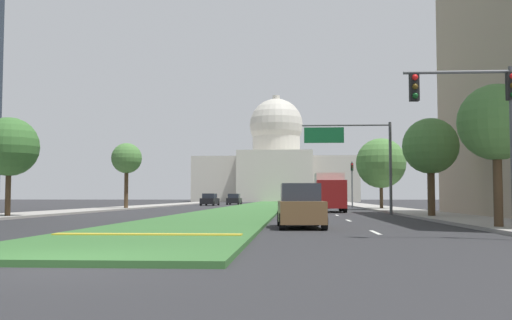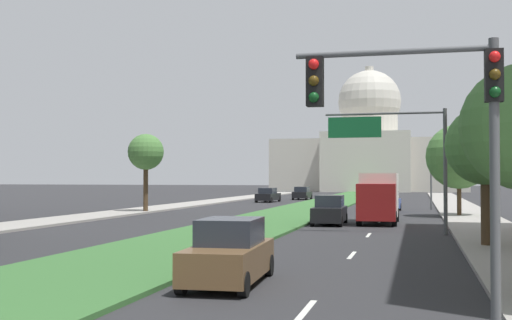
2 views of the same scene
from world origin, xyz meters
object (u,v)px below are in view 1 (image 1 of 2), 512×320
(street_tree_right_far, at_px, (381,163))
(box_truck_delivery, at_px, (330,192))
(overhead_guide_sign, at_px, (356,148))
(street_tree_left_mid, at_px, (9,147))
(traffic_light_far_right, at_px, (352,178))
(street_tree_right_near, at_px, (496,123))
(capitol_building, at_px, (276,167))
(traffic_light_near_right, at_px, (483,113))
(sedan_midblock, at_px, (294,202))
(sedan_distant, at_px, (322,201))
(street_tree_right_mid, at_px, (430,147))
(sedan_lead_stopped, at_px, (300,207))
(sedan_far_horizon, at_px, (210,200))
(sedan_very_far, at_px, (234,200))
(street_tree_left_far, at_px, (127,159))

(street_tree_right_far, distance_m, box_truck_delivery, 10.11)
(overhead_guide_sign, xyz_separation_m, street_tree_left_mid, (-21.09, -8.17, -0.49))
(traffic_light_far_right, relative_size, street_tree_right_near, 0.93)
(capitol_building, xyz_separation_m, traffic_light_near_right, (10.08, -127.39, -4.57))
(sedan_midblock, bearing_deg, sedan_distant, 80.08)
(street_tree_left_mid, distance_m, street_tree_right_mid, 24.91)
(street_tree_right_mid, height_order, sedan_lead_stopped, street_tree_right_mid)
(traffic_light_near_right, bearing_deg, sedan_far_horizon, 105.24)
(street_tree_left_mid, distance_m, sedan_very_far, 57.76)
(capitol_building, xyz_separation_m, box_truck_delivery, (7.32, -95.98, -6.69))
(overhead_guide_sign, bearing_deg, street_tree_right_mid, -58.88)
(street_tree_left_mid, bearing_deg, street_tree_right_near, -23.61)
(overhead_guide_sign, distance_m, sedan_distant, 22.76)
(street_tree_right_far, distance_m, sedan_lead_stopped, 34.17)
(traffic_light_near_right, bearing_deg, sedan_midblock, 100.83)
(street_tree_left_far, xyz_separation_m, sedan_lead_stopped, (16.64, -32.60, -4.11))
(overhead_guide_sign, distance_m, box_truck_delivery, 8.22)
(sedan_midblock, bearing_deg, street_tree_right_mid, -55.88)
(traffic_light_far_right, height_order, sedan_very_far, traffic_light_far_right)
(sedan_lead_stopped, xyz_separation_m, sedan_midblock, (-0.23, 23.13, 0.00))
(street_tree_left_mid, relative_size, box_truck_delivery, 0.93)
(traffic_light_far_right, distance_m, sedan_midblock, 21.13)
(street_tree_right_far, relative_size, sedan_distant, 1.51)
(traffic_light_near_right, relative_size, street_tree_left_far, 0.80)
(traffic_light_far_right, xyz_separation_m, sedan_far_horizon, (-18.19, 14.10, -2.53))
(street_tree_right_mid, relative_size, box_truck_delivery, 0.93)
(overhead_guide_sign, bearing_deg, box_truck_delivery, 100.77)
(street_tree_right_far, bearing_deg, sedan_very_far, 117.70)
(street_tree_right_mid, distance_m, sedan_distant, 29.24)
(street_tree_left_mid, height_order, street_tree_left_far, street_tree_left_far)
(capitol_building, distance_m, overhead_guide_sign, 103.93)
(capitol_building, height_order, traffic_light_far_right, capitol_building)
(capitol_building, height_order, street_tree_right_near, capitol_building)
(capitol_building, bearing_deg, street_tree_left_far, -97.74)
(street_tree_left_far, bearing_deg, traffic_light_far_right, 24.57)
(sedan_midblock, relative_size, box_truck_delivery, 0.69)
(street_tree_right_mid, xyz_separation_m, box_truck_delivery, (-5.17, 13.71, -2.57))
(street_tree_right_near, relative_size, sedan_lead_stopped, 1.23)
(overhead_guide_sign, xyz_separation_m, street_tree_right_far, (3.96, 15.61, -0.22))
(traffic_light_near_right, xyz_separation_m, sedan_midblock, (-5.67, 29.63, -2.95))
(capitol_building, distance_m, sedan_lead_stopped, 121.22)
(capitol_building, bearing_deg, sedan_midblock, -87.42)
(traffic_light_near_right, xyz_separation_m, street_tree_left_mid, (-22.42, 15.72, 0.40))
(street_tree_right_mid, bearing_deg, overhead_guide_sign, 121.12)
(traffic_light_far_right, distance_m, street_tree_right_near, 44.57)
(sedan_far_horizon, bearing_deg, capitol_building, 83.50)
(overhead_guide_sign, bearing_deg, capitol_building, 94.83)
(street_tree_right_mid, bearing_deg, street_tree_left_mid, -175.45)
(overhead_guide_sign, height_order, sedan_distant, overhead_guide_sign)
(traffic_light_far_right, relative_size, sedan_far_horizon, 1.11)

